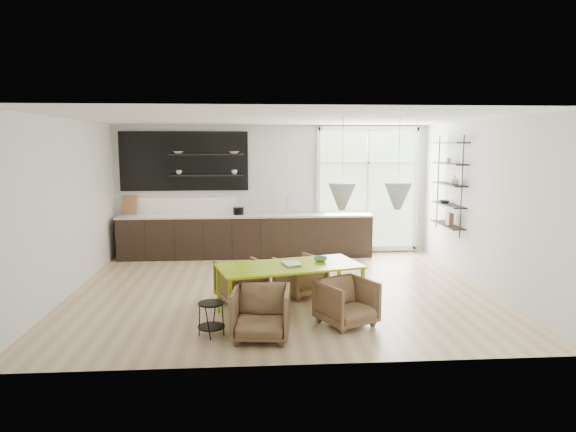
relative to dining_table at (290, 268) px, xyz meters
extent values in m
cube|color=#D5B48A|center=(-0.06, 1.27, -0.70)|extent=(7.00, 6.00, 0.01)
cube|color=silver|center=(-0.06, 4.27, 0.76)|extent=(7.00, 0.02, 2.90)
cube|color=silver|center=(-3.56, 1.27, 0.76)|extent=(0.02, 6.00, 2.90)
cube|color=silver|center=(3.44, 1.27, 0.76)|extent=(0.02, 6.00, 2.90)
cube|color=white|center=(-0.06, 1.27, 2.21)|extent=(7.00, 6.00, 0.01)
cube|color=#B2D1A5|center=(2.09, 4.24, 0.76)|extent=(2.20, 0.02, 2.70)
cube|color=silver|center=(2.09, 4.21, 0.76)|extent=(2.30, 0.08, 2.80)
cone|color=silver|center=(0.89, 0.77, 0.96)|extent=(0.44, 0.44, 0.42)
cone|color=silver|center=(1.79, 0.77, 0.96)|extent=(0.44, 0.44, 0.42)
cylinder|color=black|center=(0.89, 0.77, 1.76)|extent=(0.01, 0.01, 0.89)
cylinder|color=black|center=(1.79, 0.77, 1.76)|extent=(0.01, 0.01, 0.89)
cube|color=black|center=(-0.66, 3.93, -0.24)|extent=(5.50, 0.65, 0.90)
cube|color=beige|center=(-0.66, 3.93, 0.23)|extent=(5.54, 0.69, 0.04)
cube|color=silver|center=(-0.66, 4.25, 0.51)|extent=(5.50, 0.02, 0.55)
cube|color=black|center=(-2.01, 4.23, 1.41)|extent=(2.80, 0.06, 1.30)
cube|color=black|center=(-1.51, 4.09, 1.56)|extent=(1.60, 0.28, 0.03)
cube|color=black|center=(-1.51, 4.09, 1.11)|extent=(1.60, 0.28, 0.03)
cube|color=#9B663F|center=(-3.21, 4.17, 0.46)|extent=(0.30, 0.10, 0.42)
cylinder|color=silver|center=(0.24, 4.03, 0.43)|extent=(0.02, 0.02, 0.40)
imported|color=white|center=(-2.11, 4.09, 1.60)|extent=(0.22, 0.22, 0.05)
imported|color=white|center=(-0.91, 4.09, 1.60)|extent=(0.22, 0.22, 0.05)
imported|color=white|center=(-2.11, 4.09, 1.17)|extent=(0.12, 0.12, 0.10)
imported|color=white|center=(-0.91, 4.09, 1.17)|extent=(0.12, 0.12, 0.10)
cylinder|color=black|center=(-0.83, 3.96, 0.32)|extent=(0.23, 0.23, 0.14)
cube|color=black|center=(3.30, 1.87, 1.01)|extent=(0.02, 0.02, 1.90)
cube|color=black|center=(3.30, 3.07, 1.01)|extent=(0.02, 0.02, 1.90)
cube|color=black|center=(3.30, 2.47, 0.21)|extent=(0.26, 1.20, 0.02)
cube|color=black|center=(3.30, 2.47, 0.61)|extent=(0.26, 1.20, 0.02)
cube|color=black|center=(3.30, 2.47, 1.01)|extent=(0.26, 1.20, 0.02)
cube|color=black|center=(3.30, 2.47, 1.41)|extent=(0.26, 1.20, 0.03)
cube|color=black|center=(3.30, 2.47, 1.81)|extent=(0.26, 1.20, 0.03)
imported|color=white|center=(3.30, 2.22, 1.11)|extent=(0.18, 0.18, 0.19)
imported|color=#333338|center=(3.30, 2.67, 0.65)|extent=(0.22, 0.22, 0.05)
imported|color=white|center=(3.30, 2.57, 1.47)|extent=(0.10, 0.10, 0.09)
cube|color=#9B663F|center=(3.30, 2.37, 0.34)|extent=(0.10, 0.18, 0.24)
cube|color=#8DB007|center=(0.00, 0.00, 0.04)|extent=(2.20, 1.40, 0.03)
cube|color=#8DB007|center=(-0.84, -0.64, -0.34)|extent=(0.06, 0.06, 0.71)
cube|color=#8DB007|center=(-1.05, 0.15, -0.34)|extent=(0.06, 0.06, 0.71)
cube|color=#8DB007|center=(1.05, -0.15, -0.34)|extent=(0.06, 0.06, 0.71)
cube|color=#8DB007|center=(0.84, 0.64, -0.34)|extent=(0.06, 0.06, 0.71)
imported|color=brown|center=(-0.72, 0.70, -0.37)|extent=(0.92, 0.93, 0.65)
imported|color=brown|center=(0.25, 0.97, -0.37)|extent=(0.96, 0.96, 0.64)
imported|color=brown|center=(-0.44, -0.91, -0.36)|extent=(0.80, 0.82, 0.67)
imported|color=brown|center=(0.75, -0.48, -0.37)|extent=(0.93, 0.94, 0.64)
cylinder|color=black|center=(-1.08, -0.77, -0.25)|extent=(0.34, 0.34, 0.02)
cylinder|color=black|center=(-1.08, -0.77, -0.57)|extent=(0.36, 0.36, 0.02)
cylinder|color=black|center=(-0.93, -0.80, -0.47)|extent=(0.01, 0.01, 0.44)
cylinder|color=black|center=(-1.05, -0.62, -0.47)|extent=(0.01, 0.01, 0.44)
cylinder|color=black|center=(-1.24, -0.74, -0.47)|extent=(0.01, 0.01, 0.44)
cylinder|color=black|center=(-1.11, -0.93, -0.47)|extent=(0.01, 0.01, 0.44)
imported|color=white|center=(-0.09, -0.01, 0.07)|extent=(0.31, 0.37, 0.03)
imported|color=#568B54|center=(0.48, 0.21, 0.08)|extent=(0.26, 0.26, 0.06)
camera|label=1|loc=(-0.55, -7.24, 1.80)|focal=32.00mm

